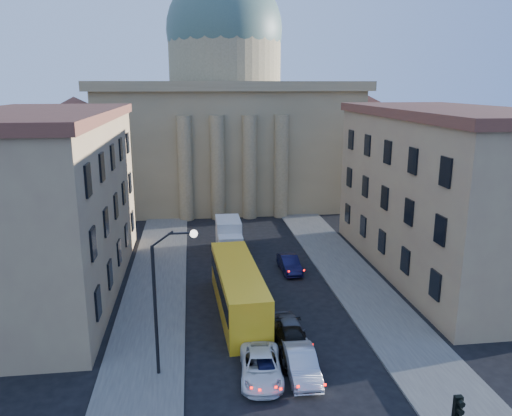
{
  "coord_description": "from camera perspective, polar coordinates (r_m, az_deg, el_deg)",
  "views": [
    {
      "loc": [
        -5.19,
        -18.61,
        16.62
      ],
      "look_at": [
        -0.33,
        18.72,
        7.27
      ],
      "focal_mm": 35.0,
      "sensor_mm": 36.0,
      "label": 1
    }
  ],
  "objects": [
    {
      "name": "sidewalk_right",
      "position": [
        42.44,
        12.2,
        -9.32
      ],
      "size": [
        5.0,
        60.0,
        0.15
      ],
      "primitive_type": "cube",
      "color": "#4F4C48",
      "rests_on": "ground"
    },
    {
      "name": "car_left_near",
      "position": [
        30.12,
        1.17,
        -18.15
      ],
      "size": [
        1.62,
        3.67,
        1.23
      ],
      "primitive_type": "imported",
      "rotation": [
        0.0,
        0.0,
        -0.05
      ],
      "color": "black",
      "rests_on": "ground"
    },
    {
      "name": "car_right_near",
      "position": [
        30.62,
        5.19,
        -17.24
      ],
      "size": [
        1.76,
        4.81,
        1.57
      ],
      "primitive_type": "imported",
      "rotation": [
        0.0,
        0.0,
        -0.02
      ],
      "color": "#A9AAB0",
      "rests_on": "ground"
    },
    {
      "name": "church",
      "position": [
        74.41,
        -3.45,
        10.28
      ],
      "size": [
        68.02,
        28.76,
        36.6
      ],
      "color": "olive",
      "rests_on": "ground"
    },
    {
      "name": "building_left",
      "position": [
        43.28,
        -23.06,
        0.55
      ],
      "size": [
        11.6,
        26.6,
        14.7
      ],
      "color": "tan",
      "rests_on": "ground"
    },
    {
      "name": "car_right_distant",
      "position": [
        45.76,
        3.85,
        -6.39
      ],
      "size": [
        1.73,
        4.51,
        1.47
      ],
      "primitive_type": "imported",
      "rotation": [
        0.0,
        0.0,
        0.04
      ],
      "color": "black",
      "rests_on": "ground"
    },
    {
      "name": "city_bus",
      "position": [
        37.53,
        -2.05,
        -9.15
      ],
      "size": [
        3.44,
        12.64,
        3.53
      ],
      "rotation": [
        0.0,
        0.0,
        0.04
      ],
      "color": "yellow",
      "rests_on": "ground"
    },
    {
      "name": "car_right_mid",
      "position": [
        32.45,
        4.34,
        -15.4
      ],
      "size": [
        2.21,
        5.12,
        1.47
      ],
      "primitive_type": "imported",
      "rotation": [
        0.0,
        0.0,
        -0.03
      ],
      "color": "black",
      "rests_on": "ground"
    },
    {
      "name": "building_right",
      "position": [
        47.18,
        20.83,
        1.79
      ],
      "size": [
        11.6,
        26.6,
        14.7
      ],
      "color": "tan",
      "rests_on": "ground"
    },
    {
      "name": "box_truck",
      "position": [
        50.38,
        -3.1,
        -3.44
      ],
      "size": [
        2.44,
        6.07,
        3.33
      ],
      "rotation": [
        0.0,
        0.0,
        -0.0
      ],
      "color": "silver",
      "rests_on": "ground"
    },
    {
      "name": "car_left_mid",
      "position": [
        30.33,
        0.58,
        -17.68
      ],
      "size": [
        2.78,
        5.31,
        1.43
      ],
      "primitive_type": "imported",
      "rotation": [
        0.0,
        0.0,
        -0.08
      ],
      "color": "white",
      "rests_on": "ground"
    },
    {
      "name": "sidewalk_left",
      "position": [
        40.31,
        -11.66,
        -10.59
      ],
      "size": [
        5.0,
        60.0,
        0.15
      ],
      "primitive_type": "cube",
      "color": "#4F4C48",
      "rests_on": "ground"
    },
    {
      "name": "street_lamp",
      "position": [
        28.98,
        -10.47,
        -9.32
      ],
      "size": [
        2.62,
        0.44,
        8.83
      ],
      "color": "black",
      "rests_on": "ground"
    },
    {
      "name": "car_right_far",
      "position": [
        34.16,
        3.92,
        -13.74
      ],
      "size": [
        2.06,
        4.58,
        1.53
      ],
      "primitive_type": "imported",
      "rotation": [
        0.0,
        0.0,
        0.06
      ],
      "color": "#4D4C51",
      "rests_on": "ground"
    }
  ]
}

